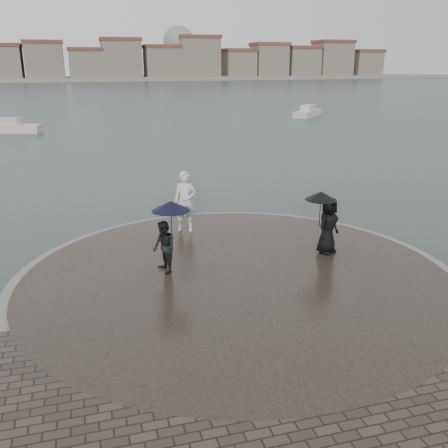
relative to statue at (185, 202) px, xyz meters
name	(u,v)px	position (x,y,z in m)	size (l,w,h in m)	color
ground	(285,353)	(0.58, -7.67, -1.42)	(400.00, 400.00, 0.00)	#2B3835
kerb_ring	(237,281)	(0.58, -4.17, -1.26)	(12.50, 12.50, 0.32)	gray
quay_tip	(237,281)	(0.58, -4.17, -1.24)	(11.90, 11.90, 0.36)	#2D261E
statue	(185,202)	(0.00, 0.00, 0.00)	(0.77, 0.51, 2.12)	white
visitor_left	(166,233)	(-1.23, -3.37, 0.10)	(1.17, 1.10, 2.04)	black
visitor_right	(326,218)	(3.73, -3.26, 0.05)	(1.27, 1.07, 1.95)	black
far_skyline	(65,62)	(-5.71, 153.04, 4.19)	(260.00, 20.00, 37.00)	gray
boats	(177,120)	(6.35, 34.12, -1.04)	(36.53, 9.07, 1.50)	beige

